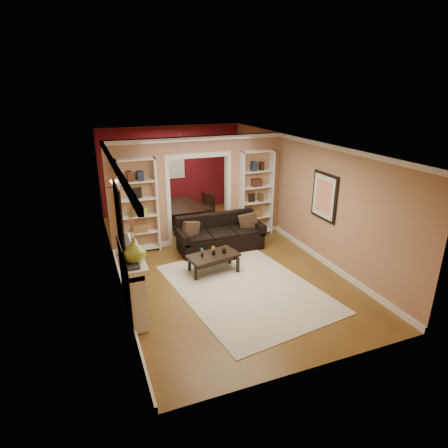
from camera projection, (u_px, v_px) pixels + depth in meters
name	position (u px, v px, depth m)	size (l,w,h in m)	color
floor	(215.00, 258.00, 8.90)	(8.00, 8.00, 0.00)	brown
ceiling	(214.00, 143.00, 7.96)	(8.00, 8.00, 0.00)	white
wall_back	(172.00, 169.00, 11.93)	(8.00, 8.00, 0.00)	tan
wall_front	(318.00, 287.00, 4.94)	(8.00, 8.00, 0.00)	tan
wall_left	(112.00, 215.00, 7.67)	(8.00, 8.00, 0.00)	tan
wall_right	(300.00, 194.00, 9.20)	(8.00, 8.00, 0.00)	tan
partition_wall	(198.00, 190.00, 9.48)	(4.50, 0.15, 2.70)	tan
red_back_panel	(172.00, 170.00, 11.91)	(4.44, 0.04, 2.64)	maroon
dining_window	(172.00, 163.00, 11.80)	(0.78, 0.03, 0.98)	#8CA5CC
area_rug	(245.00, 288.00, 7.57)	(2.52, 3.53, 0.01)	beige
sofa	(220.00, 233.00, 9.25)	(2.14, 0.92, 0.83)	black
pillow_left	(191.00, 230.00, 8.91)	(0.43, 0.12, 0.43)	#503922
pillow_right	(249.00, 221.00, 9.42)	(0.45, 0.13, 0.45)	#503922
coffee_table	(213.00, 263.00, 8.16)	(1.08, 0.59, 0.41)	black
plant_left	(202.00, 252.00, 7.97)	(0.11, 0.07, 0.20)	#336626
plant_center	(213.00, 251.00, 8.06)	(0.11, 0.09, 0.19)	#336626
plant_right	(224.00, 249.00, 8.15)	(0.10, 0.10, 0.18)	#336626
bookshelf_left	(139.00, 207.00, 8.87)	(0.90, 0.30, 2.30)	white
bookshelf_right	(256.00, 194.00, 9.93)	(0.90, 0.30, 2.30)	white
fireplace	(134.00, 280.00, 6.68)	(0.32, 1.70, 1.16)	white
vase	(134.00, 250.00, 5.99)	(0.39, 0.39, 0.40)	#8FA936
mirror	(119.00, 217.00, 6.21)	(0.03, 0.95, 1.10)	silver
wall_sconce	(111.00, 186.00, 8.01)	(0.18, 0.18, 0.22)	#FFE0A5
framed_art	(324.00, 196.00, 8.24)	(0.04, 0.85, 1.05)	black
dining_table	(183.00, 214.00, 11.04)	(0.94, 1.69, 0.59)	black
dining_chair_nw	(167.00, 214.00, 10.53)	(0.45, 0.45, 0.92)	black
dining_chair_ne	(204.00, 209.00, 10.91)	(0.46, 0.46, 0.92)	black
dining_chair_sw	(162.00, 207.00, 11.05)	(0.46, 0.46, 0.93)	black
dining_chair_se	(198.00, 205.00, 11.45)	(0.41, 0.41, 0.83)	black
chandelier	(182.00, 155.00, 10.56)	(0.50, 0.50, 0.30)	#39221A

